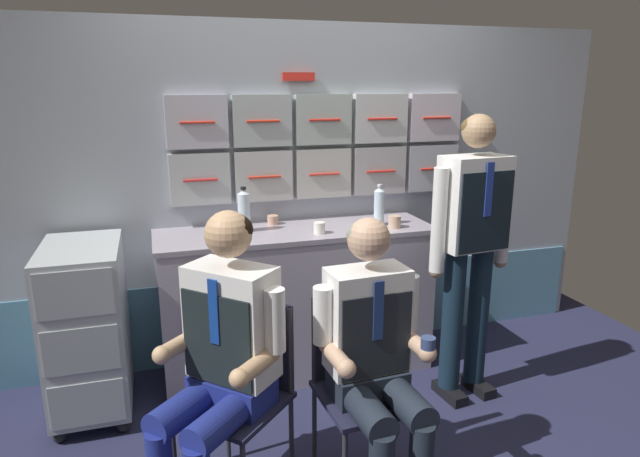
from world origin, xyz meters
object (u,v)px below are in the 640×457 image
object	(u,v)px
water_bottle_tall	(244,210)
crew_member_left	(220,354)
crew_member_right	(375,354)
crew_member_standing	(471,237)
coffee_cup_spare	(319,228)
service_trolley	(88,325)
folding_chair_left	(245,376)
folding_chair_right	(358,369)

from	to	relation	value
water_bottle_tall	crew_member_left	bearing A→B (deg)	-104.70
crew_member_right	crew_member_standing	size ratio (longest dim) A/B	0.77
crew_member_standing	coffee_cup_spare	bearing A→B (deg)	150.00
coffee_cup_spare	water_bottle_tall	bearing A→B (deg)	156.64
service_trolley	folding_chair_left	distance (m)	1.11
crew_member_right	water_bottle_tall	world-z (taller)	crew_member_right
folding_chair_right	coffee_cup_spare	world-z (taller)	coffee_cup_spare
crew_member_left	coffee_cup_spare	bearing A→B (deg)	53.18
service_trolley	coffee_cup_spare	distance (m)	1.39
water_bottle_tall	coffee_cup_spare	size ratio (longest dim) A/B	4.02
crew_member_left	service_trolley	bearing A→B (deg)	122.31
folding_chair_left	coffee_cup_spare	bearing A→B (deg)	54.51
folding_chair_right	coffee_cup_spare	xyz separation A→B (m)	(0.10, 0.91, 0.42)
folding_chair_right	crew_member_standing	xyz separation A→B (m)	(0.84, 0.48, 0.42)
crew_member_left	folding_chair_right	world-z (taller)	crew_member_left
folding_chair_left	crew_member_standing	bearing A→B (deg)	16.54
crew_member_standing	folding_chair_left	bearing A→B (deg)	-163.46
service_trolley	folding_chair_left	xyz separation A→B (m)	(0.72, -0.85, 0.03)
water_bottle_tall	crew_member_right	bearing A→B (deg)	-75.42
service_trolley	crew_member_left	bearing A→B (deg)	-57.69
folding_chair_left	coffee_cup_spare	world-z (taller)	coffee_cup_spare
service_trolley	water_bottle_tall	xyz separation A→B (m)	(0.90, 0.16, 0.54)
crew_member_right	folding_chair_right	bearing A→B (deg)	93.58
crew_member_left	folding_chair_right	xyz separation A→B (m)	(0.61, 0.03, -0.18)
service_trolley	water_bottle_tall	size ratio (longest dim) A/B	3.55
crew_member_right	water_bottle_tall	xyz separation A→B (m)	(-0.33, 1.26, 0.36)
crew_member_left	crew_member_right	world-z (taller)	crew_member_left
crew_member_left	water_bottle_tall	world-z (taller)	crew_member_left
crew_member_right	coffee_cup_spare	xyz separation A→B (m)	(0.09, 1.08, 0.27)
folding_chair_left	coffee_cup_spare	size ratio (longest dim) A/B	12.95
folding_chair_left	crew_member_standing	world-z (taller)	crew_member_standing
service_trolley	folding_chair_right	xyz separation A→B (m)	(1.22, -0.93, 0.03)
folding_chair_right	water_bottle_tall	world-z (taller)	water_bottle_tall
crew_member_left	crew_member_right	size ratio (longest dim) A/B	1.03
service_trolley	folding_chair_right	size ratio (longest dim) A/B	1.10
service_trolley	coffee_cup_spare	xyz separation A→B (m)	(1.31, -0.02, 0.45)
folding_chair_right	crew_member_standing	distance (m)	1.06
water_bottle_tall	crew_member_standing	bearing A→B (deg)	-27.73
service_trolley	crew_member_standing	bearing A→B (deg)	-12.28
folding_chair_left	crew_member_left	size ratio (longest dim) A/B	0.67
service_trolley	crew_member_right	size ratio (longest dim) A/B	0.76
crew_member_standing	water_bottle_tall	size ratio (longest dim) A/B	6.04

